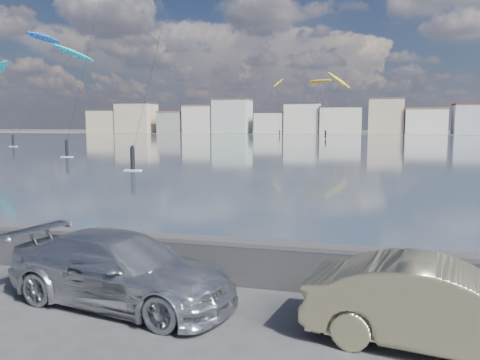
{
  "coord_description": "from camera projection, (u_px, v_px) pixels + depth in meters",
  "views": [
    {
      "loc": [
        3.99,
        -7.06,
        3.55
      ],
      "look_at": [
        1.0,
        4.0,
        2.2
      ],
      "focal_mm": 35.0,
      "sensor_mm": 36.0,
      "label": 1
    }
  ],
  "objects": [
    {
      "name": "car_champagne",
      "position": [
        441.0,
        306.0,
        7.39
      ],
      "size": [
        4.42,
        2.12,
        1.4
      ],
      "primitive_type": "imported",
      "rotation": [
        0.0,
        0.0,
        1.42
      ],
      "color": "tan",
      "rests_on": "ground"
    },
    {
      "name": "seawall",
      "position": [
        183.0,
        255.0,
        10.74
      ],
      "size": [
        400.0,
        0.36,
        1.08
      ],
      "color": "#28282B",
      "rests_on": "ground"
    },
    {
      "name": "car_silver",
      "position": [
        121.0,
        269.0,
        9.31
      ],
      "size": [
        5.08,
        2.74,
        1.4
      ],
      "primitive_type": "imported",
      "rotation": [
        0.0,
        0.0,
        1.4
      ],
      "color": "#B7B8BE",
      "rests_on": "ground"
    },
    {
      "name": "kitesurfer_8",
      "position": [
        319.0,
        82.0,
        134.75
      ],
      "size": [
        9.5,
        19.79,
        16.95
      ],
      "color": "#BF8C19",
      "rests_on": "ground"
    },
    {
      "name": "bay_water",
      "position": [
        346.0,
        143.0,
        95.95
      ],
      "size": [
        500.0,
        177.0,
        0.0
      ],
      "primitive_type": "cube",
      "color": "#304356",
      "rests_on": "ground"
    },
    {
      "name": "kitesurfer_6",
      "position": [
        73.0,
        54.0,
        89.52
      ],
      "size": [
        6.36,
        19.62,
        18.97
      ],
      "color": "#19BFBF",
      "rests_on": "ground"
    },
    {
      "name": "kitesurfer_12",
      "position": [
        43.0,
        39.0,
        117.74
      ],
      "size": [
        5.97,
        20.75,
        26.99
      ],
      "color": "blue",
      "rests_on": "ground"
    },
    {
      "name": "far_buildings",
      "position": [
        360.0,
        119.0,
        185.52
      ],
      "size": [
        240.79,
        13.26,
        14.6
      ],
      "color": "beige",
      "rests_on": "ground"
    },
    {
      "name": "kitesurfer_10",
      "position": [
        339.0,
        81.0,
        157.7
      ],
      "size": [
        8.96,
        10.31,
        22.11
      ],
      "color": "yellow",
      "rests_on": "ground"
    },
    {
      "name": "far_shore_strip",
      "position": [
        357.0,
        133.0,
        199.99
      ],
      "size": [
        500.0,
        60.0,
        0.0
      ],
      "primitive_type": "cube",
      "color": "#4C473D",
      "rests_on": "ground"
    },
    {
      "name": "kitesurfer_4",
      "position": [
        278.0,
        84.0,
        160.98
      ],
      "size": [
        5.12,
        12.32,
        20.39
      ],
      "color": "#BF8C19",
      "rests_on": "ground"
    },
    {
      "name": "ground",
      "position": [
        126.0,
        328.0,
        8.22
      ],
      "size": [
        700.0,
        700.0,
        0.0
      ],
      "primitive_type": "plane",
      "color": "#333335",
      "rests_on": "ground"
    }
  ]
}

